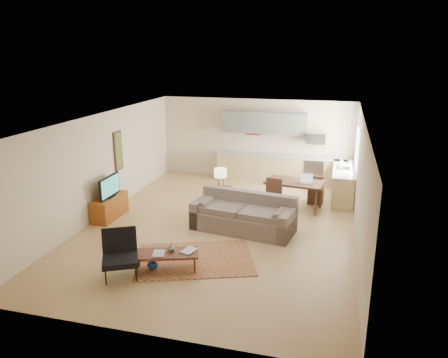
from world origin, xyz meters
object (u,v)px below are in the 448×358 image
(coffee_table, at_px, (166,261))
(console_table, at_px, (220,199))
(dining_table, at_px, (294,195))
(tv_credenza, at_px, (109,207))
(sofa, at_px, (243,213))
(armchair, at_px, (120,255))

(coffee_table, xyz_separation_m, console_table, (0.16, 3.50, 0.15))
(console_table, distance_m, dining_table, 2.07)
(tv_credenza, distance_m, dining_table, 5.02)
(tv_credenza, height_order, console_table, console_table)
(sofa, height_order, tv_credenza, sofa)
(coffee_table, relative_size, tv_credenza, 1.04)
(coffee_table, bearing_deg, dining_table, 45.00)
(armchair, height_order, tv_credenza, armchair)
(coffee_table, xyz_separation_m, tv_credenza, (-2.54, 2.30, 0.09))
(dining_table, bearing_deg, console_table, -149.95)
(coffee_table, height_order, tv_credenza, tv_credenza)
(armchair, relative_size, tv_credenza, 0.72)
(armchair, height_order, console_table, armchair)
(coffee_table, distance_m, tv_credenza, 3.43)
(dining_table, bearing_deg, coffee_table, -107.68)
(console_table, bearing_deg, armchair, -115.62)
(tv_credenza, xyz_separation_m, dining_table, (4.62, 1.97, 0.11))
(armchair, xyz_separation_m, dining_table, (2.84, 4.73, -0.06))
(tv_credenza, bearing_deg, console_table, 24.00)
(dining_table, bearing_deg, tv_credenza, -148.63)
(console_table, bearing_deg, sofa, -64.46)
(dining_table, bearing_deg, armchair, -112.74)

